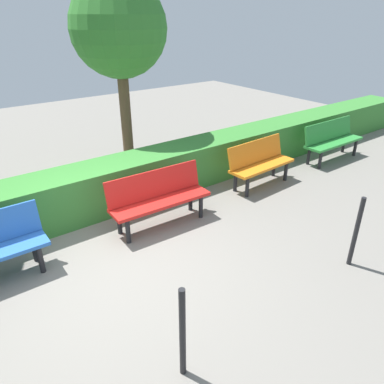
# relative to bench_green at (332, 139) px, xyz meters

# --- Properties ---
(ground_plane) EXTENTS (20.93, 20.93, 0.00)m
(ground_plane) POSITION_rel_bench_green_xyz_m (5.71, 0.64, -0.48)
(ground_plane) COLOR gray
(bench_green) EXTENTS (1.63, 0.48, 0.86)m
(bench_green) POSITION_rel_bench_green_xyz_m (0.00, 0.00, 0.00)
(bench_green) COLOR #2D8C38
(bench_green) RESTS_ON ground_plane
(bench_orange) EXTENTS (1.45, 0.54, 0.86)m
(bench_orange) POSITION_rel_bench_green_xyz_m (2.32, -0.01, -0.00)
(bench_orange) COLOR orange
(bench_orange) RESTS_ON ground_plane
(bench_red) EXTENTS (1.62, 0.52, 0.86)m
(bench_red) POSITION_rel_bench_green_xyz_m (4.64, 0.08, -0.00)
(bench_red) COLOR red
(bench_red) RESTS_ON ground_plane
(hedge_row) EXTENTS (16.93, 0.77, 0.79)m
(hedge_row) POSITION_rel_bench_green_xyz_m (4.68, -0.89, -0.09)
(hedge_row) COLOR #387F33
(hedge_row) RESTS_ON ground_plane
(tree_near) EXTENTS (1.85, 1.85, 3.69)m
(tree_near) POSITION_rel_bench_green_xyz_m (3.83, -2.47, 2.25)
(tree_near) COLOR brown
(tree_near) RESTS_ON ground_plane
(railing_post_mid) EXTENTS (0.06, 0.06, 1.00)m
(railing_post_mid) POSITION_rel_bench_green_xyz_m (3.16, 2.49, 0.02)
(railing_post_mid) COLOR black
(railing_post_mid) RESTS_ON ground_plane
(railing_post_far) EXTENTS (0.06, 0.06, 1.00)m
(railing_post_far) POSITION_rel_bench_green_xyz_m (5.90, 2.49, 0.02)
(railing_post_far) COLOR black
(railing_post_far) RESTS_ON ground_plane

